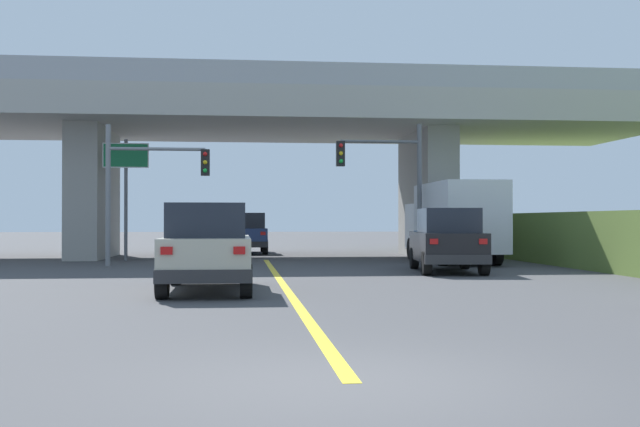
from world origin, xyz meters
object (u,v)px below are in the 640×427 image
object	(u,v)px
box_truck	(454,221)
highway_sign	(126,170)
suv_crossing	(447,240)
sedan_oncoming	(248,233)
traffic_signal_farside	(145,178)
traffic_signal_nearside	(391,174)
suv_lead	(208,247)

from	to	relation	value
box_truck	highway_sign	world-z (taller)	highway_sign
suv_crossing	sedan_oncoming	xyz separation A→B (m)	(-6.12, 15.12, -0.00)
traffic_signal_farside	highway_sign	world-z (taller)	traffic_signal_farside
suv_crossing	box_truck	world-z (taller)	box_truck
box_truck	traffic_signal_nearside	distance (m)	3.11
suv_lead	box_truck	bearing A→B (deg)	51.54
traffic_signal_farside	highway_sign	distance (m)	3.85
suv_lead	traffic_signal_farside	bearing A→B (deg)	104.17
highway_sign	sedan_oncoming	bearing A→B (deg)	54.27
sedan_oncoming	box_truck	bearing A→B (deg)	-50.92
suv_lead	traffic_signal_nearside	bearing A→B (deg)	59.91
highway_sign	box_truck	bearing A→B (deg)	-11.70
suv_lead	highway_sign	bearing A→B (deg)	105.29
traffic_signal_nearside	traffic_signal_farside	distance (m)	9.21
box_truck	sedan_oncoming	distance (m)	12.50
box_truck	highway_sign	bearing A→B (deg)	168.30
suv_lead	suv_crossing	distance (m)	9.45
suv_crossing	suv_lead	bearing A→B (deg)	-134.33
sedan_oncoming	traffic_signal_farside	xyz separation A→B (m)	(-3.84, -10.63, 2.18)
suv_crossing	highway_sign	world-z (taller)	highway_sign
sedan_oncoming	highway_sign	size ratio (longest dim) A/B	0.92
sedan_oncoming	traffic_signal_farside	world-z (taller)	traffic_signal_farside
sedan_oncoming	traffic_signal_nearside	size ratio (longest dim) A/B	0.85
traffic_signal_nearside	sedan_oncoming	bearing A→B (deg)	118.45
suv_crossing	traffic_signal_farside	xyz separation A→B (m)	(-9.95, 4.49, 2.18)
suv_lead	box_truck	size ratio (longest dim) A/B	0.66
traffic_signal_nearside	highway_sign	size ratio (longest dim) A/B	1.08
box_truck	traffic_signal_farside	distance (m)	11.85
box_truck	sedan_oncoming	size ratio (longest dim) A/B	1.59
sedan_oncoming	suv_lead	bearing A→B (deg)	-93.24
suv_lead	sedan_oncoming	bearing A→B (deg)	86.76
box_truck	traffic_signal_nearside	xyz separation A→B (m)	(-2.54, -0.15, 1.80)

